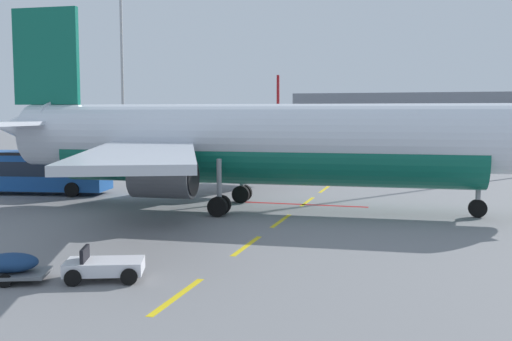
{
  "coord_description": "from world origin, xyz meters",
  "views": [
    {
      "loc": [
        25.38,
        -14.39,
        5.67
      ],
      "look_at": [
        15.78,
        19.01,
        2.35
      ],
      "focal_mm": 42.19,
      "sensor_mm": 36.0,
      "label": 1
    }
  ],
  "objects_px": {
    "ground_power_truck": "(135,155)",
    "baggage_train": "(12,267)",
    "airliner_foreground": "(255,143)",
    "apron_shuttle_bus": "(24,169)",
    "airliner_mid_left": "(279,128)",
    "apron_light_mast_near": "(121,35)"
  },
  "relations": [
    {
      "from": "apron_light_mast_near",
      "to": "baggage_train",
      "type": "bearing_deg",
      "value": -65.29
    },
    {
      "from": "airliner_mid_left",
      "to": "apron_shuttle_bus",
      "type": "distance_m",
      "value": 52.49
    },
    {
      "from": "airliner_foreground",
      "to": "apron_shuttle_bus",
      "type": "height_order",
      "value": "airliner_foreground"
    },
    {
      "from": "airliner_mid_left",
      "to": "apron_light_mast_near",
      "type": "bearing_deg",
      "value": -129.3
    },
    {
      "from": "airliner_foreground",
      "to": "airliner_mid_left",
      "type": "height_order",
      "value": "airliner_foreground"
    },
    {
      "from": "airliner_mid_left",
      "to": "apron_shuttle_bus",
      "type": "bearing_deg",
      "value": -96.27
    },
    {
      "from": "airliner_foreground",
      "to": "airliner_mid_left",
      "type": "xyz_separation_m",
      "value": [
        -11.87,
        54.41,
        -0.55
      ]
    },
    {
      "from": "ground_power_truck",
      "to": "airliner_foreground",
      "type": "bearing_deg",
      "value": -46.45
    },
    {
      "from": "apron_shuttle_bus",
      "to": "ground_power_truck",
      "type": "bearing_deg",
      "value": 88.61
    },
    {
      "from": "apron_light_mast_near",
      "to": "airliner_foreground",
      "type": "bearing_deg",
      "value": -51.89
    },
    {
      "from": "apron_shuttle_bus",
      "to": "apron_light_mast_near",
      "type": "height_order",
      "value": "apron_light_mast_near"
    },
    {
      "from": "apron_shuttle_bus",
      "to": "airliner_mid_left",
      "type": "bearing_deg",
      "value": 83.73
    },
    {
      "from": "airliner_foreground",
      "to": "apron_shuttle_bus",
      "type": "relative_size",
      "value": 2.83
    },
    {
      "from": "airliner_mid_left",
      "to": "baggage_train",
      "type": "height_order",
      "value": "airliner_mid_left"
    },
    {
      "from": "airliner_mid_left",
      "to": "ground_power_truck",
      "type": "bearing_deg",
      "value": -98.38
    },
    {
      "from": "ground_power_truck",
      "to": "baggage_train",
      "type": "xyz_separation_m",
      "value": [
        13.62,
        -35.1,
        -1.12
      ]
    },
    {
      "from": "apron_shuttle_bus",
      "to": "baggage_train",
      "type": "distance_m",
      "value": 23.84
    },
    {
      "from": "apron_shuttle_bus",
      "to": "apron_light_mast_near",
      "type": "relative_size",
      "value": 0.5
    },
    {
      "from": "airliner_foreground",
      "to": "baggage_train",
      "type": "xyz_separation_m",
      "value": [
        -3.59,
        -16.98,
        -3.42
      ]
    },
    {
      "from": "ground_power_truck",
      "to": "baggage_train",
      "type": "height_order",
      "value": "ground_power_truck"
    },
    {
      "from": "apron_shuttle_bus",
      "to": "baggage_train",
      "type": "height_order",
      "value": "apron_shuttle_bus"
    },
    {
      "from": "apron_light_mast_near",
      "to": "airliner_mid_left",
      "type": "bearing_deg",
      "value": 50.7
    }
  ]
}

